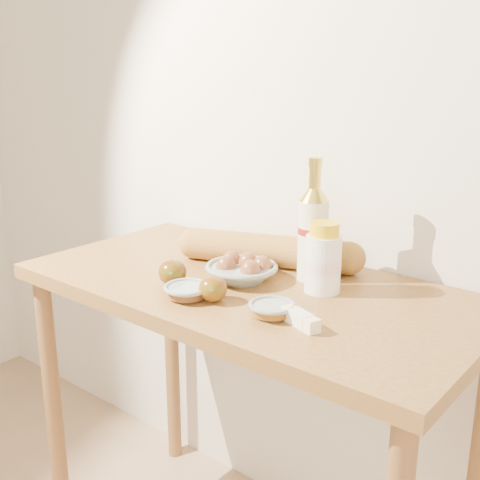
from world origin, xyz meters
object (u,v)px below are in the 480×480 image
(baguette, at_px, (268,250))
(egg_bowl, at_px, (242,270))
(table, at_px, (247,327))
(cream_bottle, at_px, (323,260))
(bourbon_bottle, at_px, (313,231))

(baguette, bearing_deg, egg_bowl, -103.24)
(table, bearing_deg, cream_bottle, 20.21)
(table, relative_size, cream_bottle, 6.85)
(table, height_order, bourbon_bottle, bourbon_bottle)
(cream_bottle, xyz_separation_m, egg_bowl, (-0.20, -0.06, -0.05))
(table, bearing_deg, bourbon_bottle, 48.31)
(cream_bottle, relative_size, baguette, 0.33)
(egg_bowl, bearing_deg, table, -14.29)
(table, bearing_deg, baguette, 105.44)
(table, height_order, egg_bowl, egg_bowl)
(baguette, bearing_deg, cream_bottle, -39.39)
(bourbon_bottle, bearing_deg, egg_bowl, -132.91)
(cream_bottle, height_order, egg_bowl, cream_bottle)
(bourbon_bottle, bearing_deg, cream_bottle, -35.84)
(cream_bottle, bearing_deg, table, -162.26)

